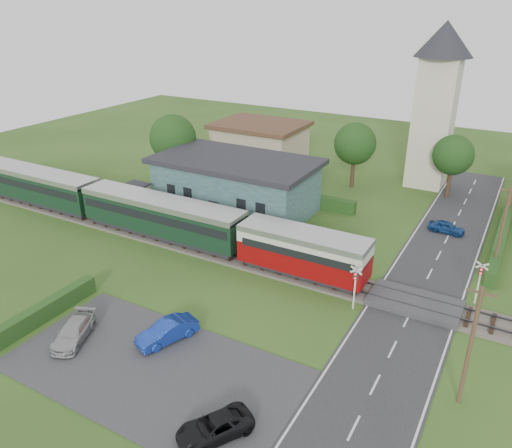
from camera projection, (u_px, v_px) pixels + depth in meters
The scene contains 28 objects.
ground at pixel (273, 282), 37.50m from camera, with size 120.00×120.00×0.00m, color #2D4C19.
railway_track at pixel (285, 270), 39.04m from camera, with size 76.00×3.20×0.49m.
road at pixel (407, 320), 33.00m from camera, with size 6.00×70.00×0.05m, color #28282B.
car_park at pixel (153, 369), 28.62m from camera, with size 17.00×9.00×0.08m, color #333335.
crossing_deck at pixel (414, 303), 34.51m from camera, with size 6.20×3.40×0.45m, color #333335.
platform at pixel (203, 227), 46.02m from camera, with size 30.00×3.00×0.45m, color gray.
equipment_hut at pixel (136, 197), 48.99m from camera, with size 2.30×2.30×2.55m.
station_building at pixel (236, 184), 49.62m from camera, with size 16.00×9.00×5.30m.
train at pixel (134, 209), 45.06m from camera, with size 43.20×2.90×3.40m.
church_tower at pixel (437, 94), 53.31m from camera, with size 6.00×6.00×17.60m.
house_west at pixel (260, 144), 62.94m from camera, with size 10.80×8.80×5.50m.
hedge_carpark at pixel (40, 314), 32.65m from camera, with size 0.80×9.00×1.20m, color #193814.
hedge_roadside at pixel (502, 235), 43.59m from camera, with size 0.80×18.00×1.20m, color #193814.
hedge_station at pixel (258, 189), 54.03m from camera, with size 22.00×0.80×1.30m, color #193814.
tree_a at pixel (173, 138), 55.39m from camera, with size 5.20×5.20×8.00m.
tree_b at pixel (355, 144), 54.61m from camera, with size 4.60×4.60×7.34m.
tree_c at pixel (453, 155), 51.86m from camera, with size 4.20×4.20×6.78m.
utility_pole_b at pixel (470, 346), 24.88m from camera, with size 1.40×0.22×7.00m.
utility_pole_c at pixel (502, 229), 37.59m from camera, with size 1.40×0.22×7.00m.
crossing_signal_near at pixel (355, 282), 33.43m from camera, with size 0.84×0.28×3.28m.
crossing_signal_far at pixel (480, 277), 34.01m from camera, with size 0.84×0.28×3.28m.
streetlamp_west at pixel (192, 144), 62.01m from camera, with size 0.30×0.30×5.15m.
car_on_road at pixel (447, 227), 45.21m from camera, with size 1.27×3.16×1.08m, color navy.
car_park_blue at pixel (167, 331), 30.74m from camera, with size 1.37×3.92×1.29m, color navy.
car_park_silver at pixel (74, 332), 30.81m from camera, with size 1.62×3.99×1.16m, color #A4A4A4.
car_park_dark at pixel (215, 427), 23.99m from camera, with size 1.76×3.81×1.06m, color black.
pedestrian_near at pixel (272, 237), 41.63m from camera, with size 0.61×0.40×1.68m, color gray.
pedestrian_far at pixel (139, 206), 48.20m from camera, with size 0.74×0.57×1.51m, color gray.
Camera 1 is at (14.81, -28.86, 19.36)m, focal length 35.00 mm.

